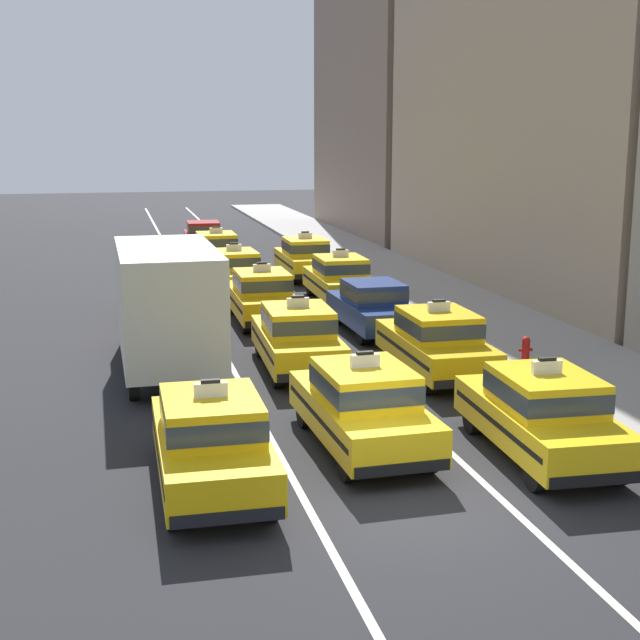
% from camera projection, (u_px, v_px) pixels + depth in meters
% --- Properties ---
extents(ground_plane, '(160.00, 160.00, 0.00)m').
position_uv_depth(ground_plane, '(409.00, 508.00, 14.66)').
color(ground_plane, '#232326').
extents(lane_stripe_left_center, '(0.14, 80.00, 0.01)m').
position_uv_depth(lane_stripe_left_center, '(194.00, 297.00, 33.36)').
color(lane_stripe_left_center, silver).
rests_on(lane_stripe_left_center, ground).
extents(lane_stripe_center_right, '(0.14, 80.00, 0.01)m').
position_uv_depth(lane_stripe_center_right, '(279.00, 293.00, 34.07)').
color(lane_stripe_center_right, silver).
rests_on(lane_stripe_center_right, ground).
extents(sidewalk_curb, '(4.00, 90.00, 0.15)m').
position_uv_depth(sidewalk_curb, '(468.00, 310.00, 30.55)').
color(sidewalk_curb, '#9E9993').
rests_on(sidewalk_curb, ground).
extents(taxi_left_nearest, '(1.85, 4.57, 1.96)m').
position_uv_depth(taxi_left_nearest, '(211.00, 439.00, 15.30)').
color(taxi_left_nearest, black).
rests_on(taxi_left_nearest, ground).
extents(box_truck_left_second, '(2.37, 6.99, 3.27)m').
position_uv_depth(box_truck_left_second, '(166.00, 302.00, 22.69)').
color(box_truck_left_second, black).
rests_on(box_truck_left_second, ground).
extents(taxi_left_third, '(2.00, 4.63, 1.96)m').
position_uv_depth(taxi_left_third, '(152.00, 288.00, 29.99)').
color(taxi_left_third, black).
rests_on(taxi_left_third, ground).
extents(taxi_center_nearest, '(1.96, 4.62, 1.96)m').
position_uv_depth(taxi_center_nearest, '(363.00, 405.00, 17.21)').
color(taxi_center_nearest, black).
rests_on(taxi_center_nearest, ground).
extents(taxi_center_second, '(1.97, 4.62, 1.96)m').
position_uv_depth(taxi_center_second, '(297.00, 337.00, 22.95)').
color(taxi_center_second, black).
rests_on(taxi_center_second, ground).
extents(taxi_center_third, '(1.85, 4.57, 1.96)m').
position_uv_depth(taxi_center_third, '(262.00, 295.00, 28.71)').
color(taxi_center_third, black).
rests_on(taxi_center_third, ground).
extents(taxi_center_fourth, '(1.92, 4.60, 1.96)m').
position_uv_depth(taxi_center_fourth, '(234.00, 271.00, 33.66)').
color(taxi_center_fourth, black).
rests_on(taxi_center_fourth, ground).
extents(taxi_center_fifth, '(1.86, 4.57, 1.96)m').
position_uv_depth(taxi_center_fifth, '(216.00, 251.00, 39.44)').
color(taxi_center_fifth, black).
rests_on(taxi_center_fifth, ground).
extents(sedan_center_sixth, '(1.95, 4.37, 1.58)m').
position_uv_depth(sedan_center_sixth, '(203.00, 236.00, 45.19)').
color(sedan_center_sixth, black).
rests_on(sedan_center_sixth, ground).
extents(taxi_right_nearest, '(1.99, 4.63, 1.96)m').
position_uv_depth(taxi_right_nearest, '(542.00, 413.00, 16.75)').
color(taxi_right_nearest, black).
rests_on(taxi_right_nearest, ground).
extents(taxi_right_second, '(1.84, 4.57, 1.96)m').
position_uv_depth(taxi_right_second, '(436.00, 341.00, 22.42)').
color(taxi_right_second, black).
rests_on(taxi_right_second, ground).
extents(sedan_right_third, '(1.84, 4.33, 1.58)m').
position_uv_depth(sedan_right_third, '(373.00, 305.00, 27.20)').
color(sedan_right_third, black).
rests_on(sedan_right_third, ground).
extents(taxi_right_fourth, '(1.90, 4.59, 1.96)m').
position_uv_depth(taxi_right_fourth, '(340.00, 278.00, 32.06)').
color(taxi_right_fourth, black).
rests_on(taxi_right_fourth, ground).
extents(taxi_right_fifth, '(1.85, 4.57, 1.96)m').
position_uv_depth(taxi_right_fifth, '(305.00, 257.00, 37.45)').
color(taxi_right_fifth, black).
rests_on(taxi_right_fifth, ground).
extents(fire_hydrant, '(0.36, 0.22, 0.73)m').
position_uv_depth(fire_hydrant, '(526.00, 349.00, 23.02)').
color(fire_hydrant, red).
rests_on(fire_hydrant, sidewalk_curb).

